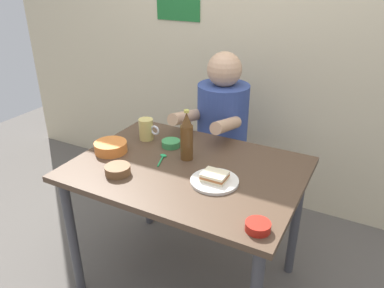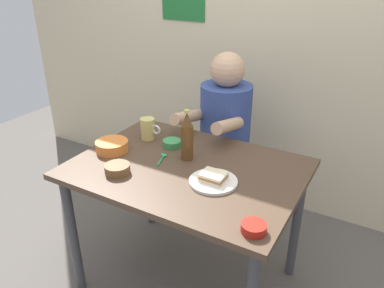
# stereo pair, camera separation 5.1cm
# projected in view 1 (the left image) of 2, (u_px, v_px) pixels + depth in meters

# --- Properties ---
(ground_plane) EXTENTS (6.00, 6.00, 0.00)m
(ground_plane) POSITION_uv_depth(u_px,v_px,m) (188.00, 279.00, 2.14)
(ground_plane) COLOR #59544F
(wall_back) EXTENTS (4.40, 0.09, 2.60)m
(wall_back) POSITION_uv_depth(u_px,v_px,m) (264.00, 20.00, 2.41)
(wall_back) COLOR beige
(wall_back) RESTS_ON ground
(dining_table) EXTENTS (1.10, 0.80, 0.74)m
(dining_table) POSITION_uv_depth(u_px,v_px,m) (187.00, 183.00, 1.86)
(dining_table) COLOR #4C3828
(dining_table) RESTS_ON ground
(stool) EXTENTS (0.34, 0.34, 0.45)m
(stool) POSITION_uv_depth(u_px,v_px,m) (220.00, 174.00, 2.53)
(stool) COLOR #4C4C51
(stool) RESTS_ON ground
(person_seated) EXTENTS (0.33, 0.56, 0.72)m
(person_seated) POSITION_uv_depth(u_px,v_px,m) (222.00, 117.00, 2.33)
(person_seated) COLOR #33478C
(person_seated) RESTS_ON stool
(plate_orange) EXTENTS (0.22, 0.22, 0.01)m
(plate_orange) POSITION_uv_depth(u_px,v_px,m) (214.00, 181.00, 1.68)
(plate_orange) COLOR silver
(plate_orange) RESTS_ON dining_table
(sandwich) EXTENTS (0.11, 0.09, 0.04)m
(sandwich) POSITION_uv_depth(u_px,v_px,m) (215.00, 176.00, 1.67)
(sandwich) COLOR beige
(sandwich) RESTS_ON plate_orange
(beer_mug) EXTENTS (0.13, 0.08, 0.12)m
(beer_mug) POSITION_uv_depth(u_px,v_px,m) (147.00, 129.00, 2.07)
(beer_mug) COLOR #D1BC66
(beer_mug) RESTS_ON dining_table
(beer_bottle) EXTENTS (0.06, 0.06, 0.26)m
(beer_bottle) POSITION_uv_depth(u_px,v_px,m) (187.00, 137.00, 1.84)
(beer_bottle) COLOR #593819
(beer_bottle) RESTS_ON dining_table
(sambal_bowl_red) EXTENTS (0.10, 0.10, 0.03)m
(sambal_bowl_red) POSITION_uv_depth(u_px,v_px,m) (258.00, 226.00, 1.37)
(sambal_bowl_red) COLOR #B21E14
(sambal_bowl_red) RESTS_ON dining_table
(soup_bowl_orange) EXTENTS (0.17, 0.17, 0.05)m
(soup_bowl_orange) POSITION_uv_depth(u_px,v_px,m) (111.00, 147.00, 1.94)
(soup_bowl_orange) COLOR orange
(soup_bowl_orange) RESTS_ON dining_table
(condiment_bowl_brown) EXTENTS (0.12, 0.12, 0.04)m
(condiment_bowl_brown) POSITION_uv_depth(u_px,v_px,m) (118.00, 169.00, 1.74)
(condiment_bowl_brown) COLOR brown
(condiment_bowl_brown) RESTS_ON dining_table
(dip_bowl_green) EXTENTS (0.10, 0.10, 0.03)m
(dip_bowl_green) POSITION_uv_depth(u_px,v_px,m) (171.00, 143.00, 2.01)
(dip_bowl_green) COLOR #388C4C
(dip_bowl_green) RESTS_ON dining_table
(spoon) EXTENTS (0.06, 0.12, 0.01)m
(spoon) POSITION_uv_depth(u_px,v_px,m) (162.00, 158.00, 1.89)
(spoon) COLOR #26A559
(spoon) RESTS_ON dining_table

